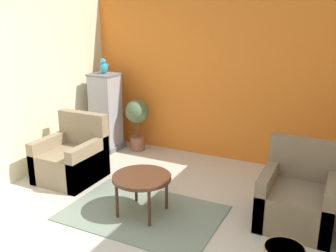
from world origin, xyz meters
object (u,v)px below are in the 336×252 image
(coffee_table, at_px, (142,180))
(birdcage, at_px, (106,113))
(armchair_right, at_px, (298,199))
(parrot, at_px, (104,66))
(potted_plant, at_px, (137,117))
(armchair_left, at_px, (72,159))

(coffee_table, xyz_separation_m, birdcage, (-1.65, 1.64, 0.21))
(armchair_right, bearing_deg, birdcage, 162.37)
(coffee_table, relative_size, parrot, 2.63)
(armchair_right, bearing_deg, coffee_table, -159.77)
(birdcage, xyz_separation_m, potted_plant, (0.50, 0.17, -0.05))
(birdcage, height_order, potted_plant, birdcage)
(armchair_left, relative_size, parrot, 3.52)
(birdcage, bearing_deg, parrot, 90.00)
(coffee_table, bearing_deg, armchair_left, 163.28)
(parrot, bearing_deg, birdcage, -90.00)
(birdcage, relative_size, parrot, 5.07)
(armchair_left, distance_m, birdcage, 1.31)
(armchair_right, bearing_deg, armchair_left, -176.44)
(coffee_table, bearing_deg, birdcage, 135.18)
(armchair_right, height_order, birdcage, birdcage)
(armchair_left, height_order, potted_plant, armchair_left)
(armchair_left, xyz_separation_m, birdcage, (-0.28, 1.23, 0.35))
(coffee_table, height_order, armchair_left, armchair_left)
(armchair_right, relative_size, potted_plant, 1.03)
(armchair_left, xyz_separation_m, potted_plant, (0.22, 1.40, 0.30))
(armchair_left, bearing_deg, armchair_right, 3.56)
(coffee_table, height_order, parrot, parrot)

